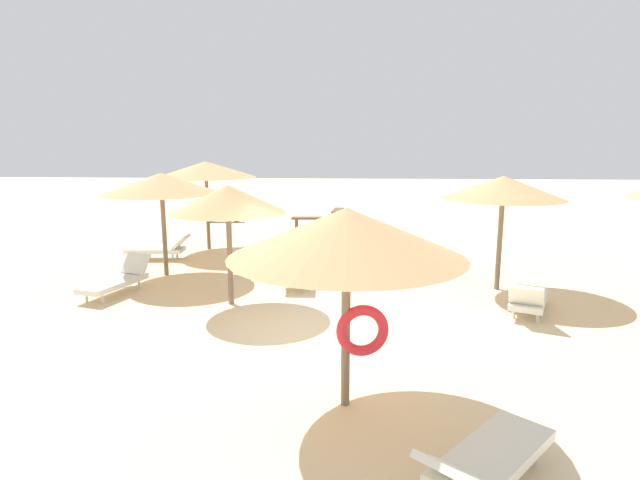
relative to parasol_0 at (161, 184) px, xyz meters
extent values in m
plane|color=beige|center=(4.15, -4.11, -2.42)|extent=(80.00, 80.00, 0.00)
cylinder|color=#75604C|center=(0.00, 0.00, -1.29)|extent=(0.12, 0.12, 2.26)
cone|color=tan|center=(0.00, 0.00, 0.01)|extent=(2.98, 2.98, 0.54)
cylinder|color=#75604C|center=(2.28, -2.34, -1.36)|extent=(0.12, 0.12, 2.11)
cone|color=tan|center=(2.28, -2.34, -0.12)|extent=(2.43, 2.43, 0.59)
cylinder|color=#75604C|center=(0.23, 3.36, -1.19)|extent=(0.12, 0.12, 2.45)
cone|color=tan|center=(0.23, 3.36, 0.18)|extent=(3.20, 3.20, 0.51)
cylinder|color=#75604C|center=(4.80, -6.55, -1.35)|extent=(0.12, 0.12, 2.13)
cone|color=tan|center=(4.80, -6.55, -0.07)|extent=(3.05, 3.05, 0.64)
torus|color=red|center=(5.02, -6.55, -1.37)|extent=(0.71, 0.26, 0.70)
cylinder|color=#75604C|center=(8.38, -0.86, -1.28)|extent=(0.12, 0.12, 2.27)
cone|color=tan|center=(8.38, -0.86, 0.02)|extent=(2.79, 2.79, 0.53)
cube|color=silver|center=(-0.57, -1.86, -2.14)|extent=(1.10, 1.81, 0.12)
cube|color=silver|center=(-0.34, -1.09, -1.85)|extent=(0.72, 0.56, 0.49)
cylinder|color=silver|center=(-0.61, -1.22, -2.31)|extent=(0.06, 0.06, 0.22)
cylinder|color=silver|center=(-0.19, -1.34, -2.31)|extent=(0.06, 0.06, 0.22)
cylinder|color=silver|center=(-0.95, -2.37, -2.31)|extent=(0.06, 0.06, 0.22)
cylinder|color=silver|center=(-0.53, -2.49, -2.31)|extent=(0.06, 0.06, 0.22)
cube|color=silver|center=(3.57, -0.81, -2.14)|extent=(0.69, 1.72, 0.12)
cube|color=silver|center=(3.55, -0.01, -1.93)|extent=(0.65, 0.52, 0.37)
cylinder|color=silver|center=(3.34, -0.21, -2.31)|extent=(0.06, 0.06, 0.22)
cylinder|color=silver|center=(3.78, -0.20, -2.31)|extent=(0.06, 0.06, 0.22)
cylinder|color=silver|center=(3.37, -1.41, -2.31)|extent=(0.06, 0.06, 0.22)
cylinder|color=silver|center=(3.81, -1.40, -2.31)|extent=(0.06, 0.06, 0.22)
cube|color=silver|center=(-0.99, 1.80, -2.14)|extent=(1.72, 0.70, 0.12)
cube|color=silver|center=(-0.19, 1.83, -1.89)|extent=(0.49, 0.66, 0.43)
cylinder|color=silver|center=(-0.40, 2.04, -2.31)|extent=(0.06, 0.06, 0.22)
cylinder|color=silver|center=(-0.38, 1.60, -2.31)|extent=(0.06, 0.06, 0.22)
cylinder|color=silver|center=(-1.60, 1.99, -2.31)|extent=(0.06, 0.06, 0.22)
cylinder|color=silver|center=(-1.58, 1.55, -2.31)|extent=(0.06, 0.06, 0.22)
cube|color=silver|center=(6.34, -8.04, -2.14)|extent=(1.61, 1.70, 0.12)
cube|color=silver|center=(5.81, -8.64, -1.92)|extent=(0.81, 0.80, 0.38)
cylinder|color=silver|center=(6.91, -7.73, -2.31)|extent=(0.06, 0.06, 0.22)
cylinder|color=silver|center=(6.58, -7.44, -2.31)|extent=(0.06, 0.06, 0.22)
cube|color=silver|center=(8.57, -2.50, -2.14)|extent=(1.27, 1.81, 0.12)
cube|color=silver|center=(8.25, -3.23, -1.86)|extent=(0.75, 0.63, 0.48)
cylinder|color=silver|center=(8.53, -3.14, -2.31)|extent=(0.06, 0.06, 0.22)
cylinder|color=silver|center=(8.13, -2.96, -2.31)|extent=(0.06, 0.06, 0.22)
cylinder|color=silver|center=(9.02, -2.04, -2.31)|extent=(0.06, 0.06, 0.22)
cylinder|color=silver|center=(8.62, -1.86, -2.31)|extent=(0.06, 0.06, 0.22)
cube|color=brown|center=(-0.70, 9.11, -1.97)|extent=(1.53, 0.52, 0.08)
cube|color=brown|center=(-1.25, 9.07, -2.21)|extent=(0.15, 0.37, 0.41)
cube|color=brown|center=(-0.15, 9.16, -2.21)|extent=(0.15, 0.37, 0.41)
cube|color=brown|center=(4.31, 9.78, -1.97)|extent=(0.54, 1.53, 0.08)
cube|color=brown|center=(4.26, 9.23, -2.21)|extent=(0.37, 0.15, 0.41)
cube|color=brown|center=(4.36, 10.32, -2.21)|extent=(0.37, 0.15, 0.41)
cube|color=brown|center=(3.26, 7.40, -1.97)|extent=(1.52, 0.48, 0.08)
cube|color=brown|center=(2.71, 7.37, -2.21)|extent=(0.14, 0.37, 0.41)
cube|color=brown|center=(3.81, 7.43, -2.21)|extent=(0.14, 0.37, 0.41)
camera|label=1|loc=(4.83, -12.92, 1.07)|focal=28.77mm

